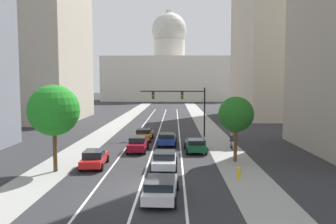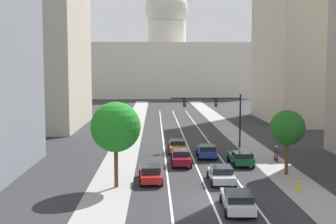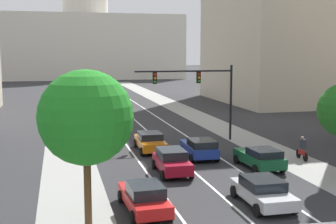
{
  "view_description": "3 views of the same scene",
  "coord_description": "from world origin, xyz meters",
  "px_view_note": "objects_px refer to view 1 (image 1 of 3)",
  "views": [
    {
      "loc": [
        2.3,
        -21.7,
        6.98
      ],
      "look_at": [
        1.51,
        18.96,
        3.56
      ],
      "focal_mm": 35.65,
      "sensor_mm": 36.0,
      "label": 1
    },
    {
      "loc": [
        -4.08,
        -30.73,
        9.52
      ],
      "look_at": [
        -2.69,
        15.49,
        5.02
      ],
      "focal_mm": 47.13,
      "sensor_mm": 36.0,
      "label": 2
    },
    {
      "loc": [
        -8.31,
        -14.74,
        7.65
      ],
      "look_at": [
        -0.35,
        17.95,
        3.17
      ],
      "focal_mm": 48.41,
      "sensor_mm": 36.0,
      "label": 3
    }
  ],
  "objects_px": {
    "car_green": "(195,145)",
    "cyclist": "(232,142)",
    "car_blue": "(167,139)",
    "fire_hydrant": "(239,173)",
    "car_orange": "(144,134)",
    "traffic_signal_mast": "(184,101)",
    "street_tree_near_right": "(236,114)",
    "car_red": "(95,158)",
    "car_white": "(161,187)",
    "car_crimson": "(138,144)",
    "street_tree_near_left": "(54,110)",
    "car_silver": "(165,160)",
    "capitol_building": "(169,72)"
  },
  "relations": [
    {
      "from": "car_green",
      "to": "cyclist",
      "type": "relative_size",
      "value": 2.51
    },
    {
      "from": "car_blue",
      "to": "fire_hydrant",
      "type": "bearing_deg",
      "value": -155.8
    },
    {
      "from": "car_orange",
      "to": "fire_hydrant",
      "type": "relative_size",
      "value": 5.19
    },
    {
      "from": "car_blue",
      "to": "traffic_signal_mast",
      "type": "bearing_deg",
      "value": -16.79
    },
    {
      "from": "car_blue",
      "to": "traffic_signal_mast",
      "type": "relative_size",
      "value": 0.49
    },
    {
      "from": "cyclist",
      "to": "car_blue",
      "type": "bearing_deg",
      "value": 74.98
    },
    {
      "from": "traffic_signal_mast",
      "to": "street_tree_near_right",
      "type": "xyz_separation_m",
      "value": [
        4.29,
        -13.88,
        -0.46
      ]
    },
    {
      "from": "car_green",
      "to": "car_red",
      "type": "distance_m",
      "value": 10.88
    },
    {
      "from": "fire_hydrant",
      "to": "car_white",
      "type": "bearing_deg",
      "value": -141.62
    },
    {
      "from": "car_green",
      "to": "car_red",
      "type": "relative_size",
      "value": 0.93
    },
    {
      "from": "car_white",
      "to": "traffic_signal_mast",
      "type": "relative_size",
      "value": 0.57
    },
    {
      "from": "car_red",
      "to": "car_crimson",
      "type": "xyz_separation_m",
      "value": [
        2.97,
        6.39,
        0.07
      ]
    },
    {
      "from": "traffic_signal_mast",
      "to": "street_tree_near_right",
      "type": "bearing_deg",
      "value": -72.83
    },
    {
      "from": "traffic_signal_mast",
      "to": "car_orange",
      "type": "bearing_deg",
      "value": -150.72
    },
    {
      "from": "street_tree_near_right",
      "to": "street_tree_near_left",
      "type": "relative_size",
      "value": 0.85
    },
    {
      "from": "car_silver",
      "to": "street_tree_near_left",
      "type": "xyz_separation_m",
      "value": [
        -8.7,
        -1.16,
        4.17
      ]
    },
    {
      "from": "car_green",
      "to": "car_white",
      "type": "distance_m",
      "value": 14.39
    },
    {
      "from": "car_orange",
      "to": "car_silver",
      "type": "bearing_deg",
      "value": -166.25
    },
    {
      "from": "car_red",
      "to": "car_silver",
      "type": "distance_m",
      "value": 5.96
    },
    {
      "from": "street_tree_near_right",
      "to": "fire_hydrant",
      "type": "bearing_deg",
      "value": -97.63
    },
    {
      "from": "capitol_building",
      "to": "car_orange",
      "type": "xyz_separation_m",
      "value": [
        -1.49,
        -100.99,
        -11.3
      ]
    },
    {
      "from": "car_white",
      "to": "capitol_building",
      "type": "bearing_deg",
      "value": 3.48
    },
    {
      "from": "car_crimson",
      "to": "street_tree_near_left",
      "type": "bearing_deg",
      "value": 145.19
    },
    {
      "from": "car_crimson",
      "to": "fire_hydrant",
      "type": "relative_size",
      "value": 4.56
    },
    {
      "from": "traffic_signal_mast",
      "to": "car_crimson",
      "type": "bearing_deg",
      "value": -117.37
    },
    {
      "from": "car_blue",
      "to": "fire_hydrant",
      "type": "relative_size",
      "value": 4.64
    },
    {
      "from": "car_blue",
      "to": "street_tree_near_right",
      "type": "xyz_separation_m",
      "value": [
        6.32,
        -7.76,
        3.48
      ]
    },
    {
      "from": "car_silver",
      "to": "car_crimson",
      "type": "height_order",
      "value": "car_crimson"
    },
    {
      "from": "car_green",
      "to": "traffic_signal_mast",
      "type": "height_order",
      "value": "traffic_signal_mast"
    },
    {
      "from": "car_white",
      "to": "fire_hydrant",
      "type": "distance_m",
      "value": 7.11
    },
    {
      "from": "capitol_building",
      "to": "car_green",
      "type": "relative_size",
      "value": 12.59
    },
    {
      "from": "cyclist",
      "to": "street_tree_near_right",
      "type": "xyz_separation_m",
      "value": [
        -0.6,
        -5.52,
        3.41
      ]
    },
    {
      "from": "car_crimson",
      "to": "traffic_signal_mast",
      "type": "height_order",
      "value": "traffic_signal_mast"
    },
    {
      "from": "car_silver",
      "to": "cyclist",
      "type": "relative_size",
      "value": 2.54
    },
    {
      "from": "capitol_building",
      "to": "street_tree_near_left",
      "type": "relative_size",
      "value": 7.81
    },
    {
      "from": "street_tree_near_right",
      "to": "traffic_signal_mast",
      "type": "bearing_deg",
      "value": 107.17
    },
    {
      "from": "street_tree_near_left",
      "to": "car_white",
      "type": "bearing_deg",
      "value": -35.68
    },
    {
      "from": "traffic_signal_mast",
      "to": "capitol_building",
      "type": "bearing_deg",
      "value": 92.05
    },
    {
      "from": "car_green",
      "to": "car_red",
      "type": "height_order",
      "value": "car_red"
    },
    {
      "from": "car_green",
      "to": "car_blue",
      "type": "xyz_separation_m",
      "value": [
        -2.99,
        3.7,
        0.03
      ]
    },
    {
      "from": "traffic_signal_mast",
      "to": "cyclist",
      "type": "height_order",
      "value": "traffic_signal_mast"
    },
    {
      "from": "car_red",
      "to": "cyclist",
      "type": "xyz_separation_m",
      "value": [
        12.86,
        7.69,
        0.11
      ]
    },
    {
      "from": "car_orange",
      "to": "traffic_signal_mast",
      "type": "height_order",
      "value": "traffic_signal_mast"
    },
    {
      "from": "car_orange",
      "to": "cyclist",
      "type": "distance_m",
      "value": 11.34
    },
    {
      "from": "car_orange",
      "to": "street_tree_near_left",
      "type": "xyz_separation_m",
      "value": [
        -5.73,
        -14.85,
        4.15
      ]
    },
    {
      "from": "car_red",
      "to": "car_white",
      "type": "xyz_separation_m",
      "value": [
        5.94,
        -7.85,
        -0.01
      ]
    },
    {
      "from": "fire_hydrant",
      "to": "street_tree_near_left",
      "type": "relative_size",
      "value": 0.13
    },
    {
      "from": "car_silver",
      "to": "cyclist",
      "type": "height_order",
      "value": "cyclist"
    },
    {
      "from": "car_blue",
      "to": "car_crimson",
      "type": "xyz_separation_m",
      "value": [
        -2.97,
        -3.54,
        0.03
      ]
    },
    {
      "from": "car_blue",
      "to": "cyclist",
      "type": "height_order",
      "value": "cyclist"
    }
  ]
}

